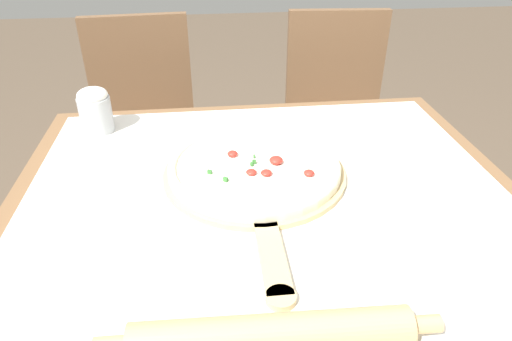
{
  "coord_description": "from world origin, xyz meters",
  "views": [
    {
      "loc": [
        -0.12,
        -0.76,
        1.28
      ],
      "look_at": [
        -0.02,
        0.08,
        0.76
      ],
      "focal_mm": 32.0,
      "sensor_mm": 36.0,
      "label": 1
    }
  ],
  "objects_px": {
    "rolling_pin": "(271,335)",
    "chair_right": "(336,114)",
    "pizza": "(255,166)",
    "flour_cup": "(95,110)",
    "pizza_peel": "(255,177)",
    "chair_left": "(145,123)"
  },
  "relations": [
    {
      "from": "pizza_peel",
      "to": "rolling_pin",
      "type": "xyz_separation_m",
      "value": [
        -0.03,
        -0.44,
        0.02
      ]
    },
    {
      "from": "pizza_peel",
      "to": "pizza",
      "type": "height_order",
      "value": "pizza"
    },
    {
      "from": "rolling_pin",
      "to": "chair_right",
      "type": "bearing_deg",
      "value": 70.16
    },
    {
      "from": "rolling_pin",
      "to": "pizza_peel",
      "type": "bearing_deg",
      "value": 86.43
    },
    {
      "from": "rolling_pin",
      "to": "chair_left",
      "type": "distance_m",
      "value": 1.26
    },
    {
      "from": "chair_right",
      "to": "pizza_peel",
      "type": "bearing_deg",
      "value": -113.95
    },
    {
      "from": "pizza",
      "to": "flour_cup",
      "type": "distance_m",
      "value": 0.48
    },
    {
      "from": "pizza",
      "to": "flour_cup",
      "type": "xyz_separation_m",
      "value": [
        -0.39,
        0.27,
        0.04
      ]
    },
    {
      "from": "pizza_peel",
      "to": "chair_left",
      "type": "bearing_deg",
      "value": 114.08
    },
    {
      "from": "chair_right",
      "to": "flour_cup",
      "type": "height_order",
      "value": "chair_right"
    },
    {
      "from": "pizza_peel",
      "to": "flour_cup",
      "type": "distance_m",
      "value": 0.49
    },
    {
      "from": "rolling_pin",
      "to": "chair_right",
      "type": "distance_m",
      "value": 1.29
    },
    {
      "from": "chair_left",
      "to": "flour_cup",
      "type": "bearing_deg",
      "value": -100.98
    },
    {
      "from": "rolling_pin",
      "to": "pizza",
      "type": "bearing_deg",
      "value": 86.55
    },
    {
      "from": "chair_left",
      "to": "flour_cup",
      "type": "height_order",
      "value": "chair_left"
    },
    {
      "from": "pizza_peel",
      "to": "chair_right",
      "type": "height_order",
      "value": "chair_right"
    },
    {
      "from": "flour_cup",
      "to": "chair_left",
      "type": "bearing_deg",
      "value": 83.5
    },
    {
      "from": "rolling_pin",
      "to": "flour_cup",
      "type": "xyz_separation_m",
      "value": [
        -0.36,
        0.73,
        0.03
      ]
    },
    {
      "from": "chair_left",
      "to": "pizza",
      "type": "bearing_deg",
      "value": -69.85
    },
    {
      "from": "pizza",
      "to": "chair_right",
      "type": "relative_size",
      "value": 0.42
    },
    {
      "from": "pizza",
      "to": "rolling_pin",
      "type": "relative_size",
      "value": 0.8
    },
    {
      "from": "rolling_pin",
      "to": "flour_cup",
      "type": "height_order",
      "value": "flour_cup"
    }
  ]
}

